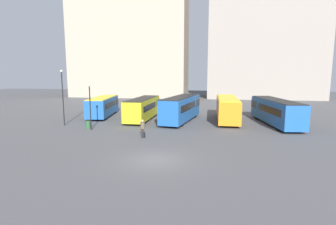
# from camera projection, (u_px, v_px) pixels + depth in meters

# --- Properties ---
(ground_plane) EXTENTS (160.00, 160.00, 0.00)m
(ground_plane) POSITION_uv_depth(u_px,v_px,m) (155.00, 160.00, 18.77)
(ground_plane) COLOR #4C4C4F
(building_block_left) EXTENTS (30.48, 13.76, 33.34)m
(building_block_left) POSITION_uv_depth(u_px,v_px,m) (130.00, 34.00, 70.69)
(building_block_left) COLOR tan
(building_block_left) RESTS_ON ground_plane
(building_block_right) EXTENTS (27.47, 12.24, 31.76)m
(building_block_right) POSITION_uv_depth(u_px,v_px,m) (264.00, 34.00, 65.22)
(building_block_right) COLOR gray
(building_block_right) RESTS_ON ground_plane
(bus_0) EXTENTS (3.89, 9.41, 2.77)m
(bus_0) POSITION_uv_depth(u_px,v_px,m) (103.00, 106.00, 38.10)
(bus_0) COLOR #1E56A3
(bus_0) RESTS_ON ground_plane
(bus_1) EXTENTS (2.62, 9.87, 2.90)m
(bus_1) POSITION_uv_depth(u_px,v_px,m) (143.00, 108.00, 35.34)
(bus_1) COLOR gold
(bus_1) RESTS_ON ground_plane
(bus_2) EXTENTS (4.28, 10.82, 3.22)m
(bus_2) POSITION_uv_depth(u_px,v_px,m) (181.00, 108.00, 34.06)
(bus_2) COLOR #1E56A3
(bus_2) RESTS_ON ground_plane
(bus_3) EXTENTS (2.60, 10.78, 3.07)m
(bus_3) POSITION_uv_depth(u_px,v_px,m) (227.00, 108.00, 34.53)
(bus_3) COLOR orange
(bus_3) RESTS_ON ground_plane
(bus_4) EXTENTS (4.17, 11.62, 3.04)m
(bus_4) POSITION_uv_depth(u_px,v_px,m) (275.00, 111.00, 32.03)
(bus_4) COLOR #1E56A3
(bus_4) RESTS_ON ground_plane
(traveler) EXTENTS (0.48, 0.48, 1.70)m
(traveler) POSITION_uv_depth(u_px,v_px,m) (143.00, 126.00, 25.69)
(traveler) COLOR #4C3828
(traveler) RESTS_ON ground_plane
(suitcase) EXTENTS (0.28, 0.41, 0.77)m
(suitcase) POSITION_uv_depth(u_px,v_px,m) (143.00, 135.00, 25.30)
(suitcase) COLOR black
(suitcase) RESTS_ON ground_plane
(lamp_post_0) EXTENTS (0.28, 0.28, 6.58)m
(lamp_post_0) POSITION_uv_depth(u_px,v_px,m) (63.00, 94.00, 30.85)
(lamp_post_0) COLOR black
(lamp_post_0) RESTS_ON ground_plane
(lamp_post_1) EXTENTS (0.28, 0.28, 5.04)m
(lamp_post_1) POSITION_uv_depth(u_px,v_px,m) (90.00, 103.00, 28.48)
(lamp_post_1) COLOR black
(lamp_post_1) RESTS_ON ground_plane
(trash_bin) EXTENTS (0.52, 0.52, 0.85)m
(trash_bin) POSITION_uv_depth(u_px,v_px,m) (88.00, 125.00, 29.61)
(trash_bin) COLOR #285633
(trash_bin) RESTS_ON ground_plane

